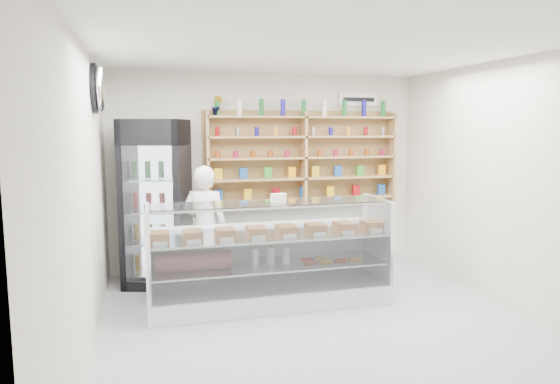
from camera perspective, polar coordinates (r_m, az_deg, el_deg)
name	(u,v)px	position (r m, az deg, el deg)	size (l,w,h in m)	color
room	(328,192)	(4.92, 5.48, -0.05)	(5.00, 5.00, 5.00)	#99999D
display_counter	(270,275)	(5.85, -1.20, -9.48)	(2.75, 0.82, 1.20)	white
shop_worker	(205,228)	(6.33, -8.58, -4.06)	(0.57, 0.38, 1.57)	silver
drinks_cooler	(157,203)	(6.62, -13.89, -1.18)	(0.95, 0.94, 2.14)	black
wall_shelving	(304,158)	(7.27, 2.71, 3.91)	(2.84, 0.28, 1.33)	#A2774C
potted_plant	(217,106)	(6.98, -7.22, 9.74)	(0.15, 0.12, 0.27)	#1E6626
security_mirror	(100,88)	(5.80, -19.91, 11.07)	(0.15, 0.50, 0.50)	silver
wall_sign	(358,100)	(7.71, 8.93, 10.40)	(0.62, 0.03, 0.20)	white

